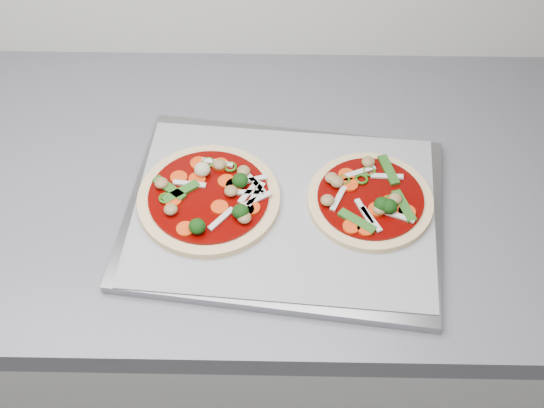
{
  "coord_description": "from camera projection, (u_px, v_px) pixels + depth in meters",
  "views": [
    {
      "loc": [
        -0.43,
        0.55,
        1.76
      ],
      "look_at": [
        -0.44,
        1.23,
        0.93
      ],
      "focal_mm": 50.0,
      "sensor_mm": 36.0,
      "label": 1
    }
  ],
  "objects": [
    {
      "name": "base_cabinet",
      "position": [
        494.0,
        340.0,
        1.5
      ],
      "size": [
        3.6,
        0.6,
        0.86
      ],
      "primitive_type": "cube",
      "color": "beige",
      "rests_on": "ground"
    },
    {
      "name": "pizza_left",
      "position": [
        210.0,
        197.0,
        1.09
      ],
      "size": [
        0.23,
        0.23,
        0.04
      ],
      "rotation": [
        0.0,
        0.0,
        -0.15
      ],
      "color": "#DDC189",
      "rests_on": "parchment"
    },
    {
      "name": "pizza_right",
      "position": [
        370.0,
        200.0,
        1.09
      ],
      "size": [
        0.21,
        0.21,
        0.03
      ],
      "rotation": [
        0.0,
        0.0,
        -0.14
      ],
      "color": "#DDC189",
      "rests_on": "parchment"
    },
    {
      "name": "parchment",
      "position": [
        284.0,
        209.0,
        1.09
      ],
      "size": [
        0.46,
        0.35,
        0.0
      ],
      "primitive_type": "cube",
      "rotation": [
        0.0,
        0.0,
        -0.08
      ],
      "color": "#A3A3A9",
      "rests_on": "baking_tray"
    },
    {
      "name": "baking_tray",
      "position": [
        284.0,
        213.0,
        1.1
      ],
      "size": [
        0.49,
        0.39,
        0.01
      ],
      "primitive_type": "cube",
      "rotation": [
        0.0,
        0.0,
        -0.12
      ],
      "color": "gray",
      "rests_on": "countertop"
    }
  ]
}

